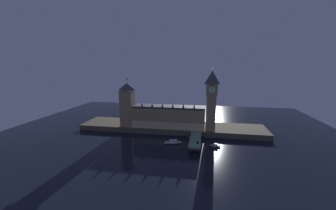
# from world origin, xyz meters

# --- Properties ---
(ground_plane) EXTENTS (400.00, 400.00, 0.00)m
(ground_plane) POSITION_xyz_m (0.00, 0.00, 0.00)
(ground_plane) COLOR black
(embankment) EXTENTS (220.00, 42.00, 6.06)m
(embankment) POSITION_xyz_m (0.00, 39.00, 3.03)
(embankment) COLOR brown
(embankment) RESTS_ON ground_plane
(parliament_hall) EXTENTS (82.83, 20.31, 30.14)m
(parliament_hall) POSITION_xyz_m (-2.07, 30.48, 18.58)
(parliament_hall) COLOR #9E845B
(parliament_hall) RESTS_ON embankment
(clock_tower) EXTENTS (12.52, 12.63, 67.39)m
(clock_tower) POSITION_xyz_m (45.74, 26.59, 41.69)
(clock_tower) COLOR #9E845B
(clock_tower) RESTS_ON embankment
(victoria_tower) EXTENTS (14.65, 14.65, 56.85)m
(victoria_tower) POSITION_xyz_m (-51.98, 28.68, 31.62)
(victoria_tower) COLOR #9E845B
(victoria_tower) RESTS_ON embankment
(bridge) EXTENTS (11.08, 46.00, 6.45)m
(bridge) POSITION_xyz_m (30.74, -5.00, 4.26)
(bridge) COLOR slate
(bridge) RESTS_ON ground_plane
(car_southbound_lead) EXTENTS (2.07, 4.24, 1.40)m
(car_southbound_lead) POSITION_xyz_m (33.18, -16.48, 7.10)
(car_southbound_lead) COLOR black
(car_southbound_lead) RESTS_ON bridge
(pedestrian_near_rail) EXTENTS (0.38, 0.38, 1.67)m
(pedestrian_near_rail) POSITION_xyz_m (25.87, -12.17, 7.33)
(pedestrian_near_rail) COLOR black
(pedestrian_near_rail) RESTS_ON bridge
(pedestrian_far_rail) EXTENTS (0.38, 0.38, 1.84)m
(pedestrian_far_rail) POSITION_xyz_m (25.87, 3.26, 7.43)
(pedestrian_far_rail) COLOR black
(pedestrian_far_rail) RESTS_ON bridge
(street_lamp_near) EXTENTS (1.34, 0.60, 6.79)m
(street_lamp_near) POSITION_xyz_m (25.47, -19.72, 10.69)
(street_lamp_near) COLOR #2D3333
(street_lamp_near) RESTS_ON bridge
(street_lamp_mid) EXTENTS (1.34, 0.60, 7.33)m
(street_lamp_mid) POSITION_xyz_m (36.02, -5.00, 11.02)
(street_lamp_mid) COLOR #2D3333
(street_lamp_mid) RESTS_ON bridge
(boat_upstream) EXTENTS (17.38, 7.99, 4.01)m
(boat_upstream) POSITION_xyz_m (8.67, -5.84, 1.46)
(boat_upstream) COLOR white
(boat_upstream) RESTS_ON ground_plane
(boat_downstream) EXTENTS (10.75, 4.10, 3.27)m
(boat_downstream) POSITION_xyz_m (49.92, -7.14, 1.20)
(boat_downstream) COLOR #B2A893
(boat_downstream) RESTS_ON ground_plane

